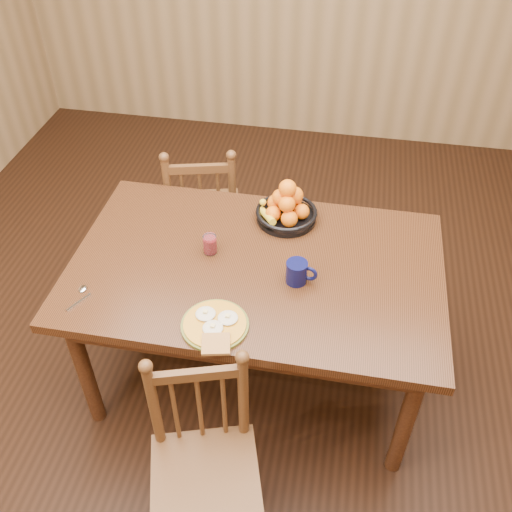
% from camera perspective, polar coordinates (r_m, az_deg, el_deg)
% --- Properties ---
extents(room, '(4.52, 5.02, 2.72)m').
position_cam_1_polar(room, '(2.10, 0.00, 11.24)').
color(room, black).
rests_on(room, ground).
extents(dining_table, '(1.60, 1.00, 0.75)m').
position_cam_1_polar(dining_table, '(2.52, 0.00, -2.28)').
color(dining_table, black).
rests_on(dining_table, ground).
extents(chair_far, '(0.49, 0.48, 0.90)m').
position_cam_1_polar(chair_far, '(3.26, -5.28, 4.30)').
color(chair_far, '#472915').
rests_on(chair_far, ground).
extents(chair_near, '(0.49, 0.48, 0.88)m').
position_cam_1_polar(chair_near, '(2.27, -5.18, -20.13)').
color(chair_near, '#472915').
rests_on(chair_near, ground).
extents(breakfast_plate, '(0.26, 0.30, 0.04)m').
position_cam_1_polar(breakfast_plate, '(2.21, -4.12, -6.90)').
color(breakfast_plate, '#59601E').
rests_on(breakfast_plate, dining_table).
extents(fork, '(0.08, 0.18, 0.00)m').
position_cam_1_polar(fork, '(2.25, -4.78, -5.98)').
color(fork, silver).
rests_on(fork, dining_table).
extents(spoon, '(0.07, 0.15, 0.01)m').
position_cam_1_polar(spoon, '(2.44, -17.07, -3.56)').
color(spoon, silver).
rests_on(spoon, dining_table).
extents(coffee_mug, '(0.13, 0.09, 0.10)m').
position_cam_1_polar(coffee_mug, '(2.36, 4.19, -1.61)').
color(coffee_mug, '#0A0C37').
rests_on(coffee_mug, dining_table).
extents(juice_glass, '(0.06, 0.06, 0.09)m').
position_cam_1_polar(juice_glass, '(2.50, -4.62, 1.13)').
color(juice_glass, silver).
rests_on(juice_glass, dining_table).
extents(fruit_bowl, '(0.29, 0.29, 0.22)m').
position_cam_1_polar(fruit_bowl, '(2.66, 3.04, 4.77)').
color(fruit_bowl, black).
rests_on(fruit_bowl, dining_table).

